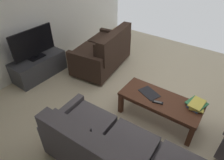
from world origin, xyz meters
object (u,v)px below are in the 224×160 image
Objects in this scene: sofa_main at (122,160)px; loose_magazine at (149,93)px; loveseat_near at (104,52)px; tv_remote at (158,102)px; tv_stand at (39,66)px; coffee_table at (160,102)px; flat_tv at (33,43)px; book_stack at (197,104)px.

sofa_main is 6.59× the size of loose_magazine.
loveseat_near is 1.85m from tv_remote.
tv_stand is at bearing -18.01° from sofa_main.
tv_stand is (0.92, 1.05, -0.16)m from loveseat_near.
coffee_table is 0.13m from tv_remote.
flat_tv is (0.92, 1.04, 0.36)m from loveseat_near.
coffee_table is at bearing -173.23° from flat_tv.
loose_magazine reaches higher than coffee_table.
sofa_main is 1.39× the size of loveseat_near.
sofa_main is at bearing 131.78° from loveseat_near.
flat_tv is at bearing 4.49° from tv_remote.
loveseat_near reaches higher than tv_stand.
loveseat_near is 1.44m from flat_tv.
book_stack is (-0.49, -0.15, 0.10)m from coffee_table.
book_stack reaches higher than coffee_table.
tv_remote reaches higher than tv_stand.
book_stack is 1.02× the size of loose_magazine.
loveseat_near is at bearing -93.24° from loose_magazine.
tv_remote is (-1.65, 0.84, 0.05)m from loveseat_near.
tv_stand is 1.19× the size of flat_tv.
flat_tv reaches higher than tv_remote.
tv_stand is at bearing 48.78° from loveseat_near.
loveseat_near reaches higher than coffee_table.
flat_tv is 3.10m from book_stack.
book_stack is at bearing -152.17° from tv_remote.
loveseat_near is (1.69, -1.89, 0.02)m from sofa_main.
tv_stand is at bearing 35.90° from flat_tv.
loose_magazine is (-1.44, 0.72, 0.04)m from loveseat_near.
tv_stand is at bearing 8.56° from book_stack.
loose_magazine is at bearing 10.85° from book_stack.
coffee_table is 0.52m from book_stack.
tv_stand is 6.55× the size of tv_remote.
book_stack is at bearing 124.08° from loose_magazine.
sofa_main is at bearing 161.99° from tv_stand.
book_stack is at bearing -171.44° from flat_tv.
book_stack is 0.55m from tv_remote.
coffee_table is at bearing -173.23° from tv_stand.
loveseat_near is at bearing -24.22° from coffee_table.
book_stack is (-3.05, -0.46, 0.24)m from tv_stand.
tv_stand is at bearing 4.50° from tv_remote.
tv_stand is at bearing 6.77° from coffee_table.
loose_magazine is at bearing -31.78° from tv_remote.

